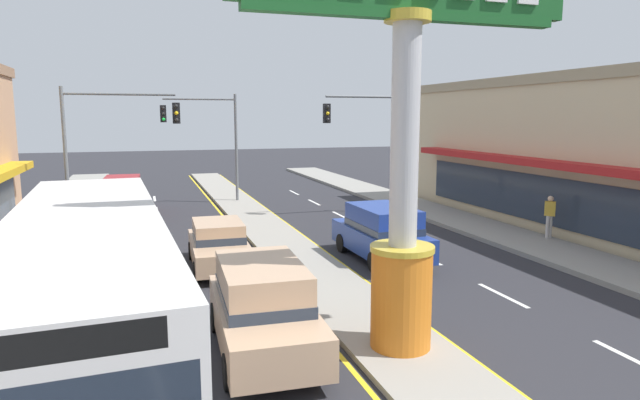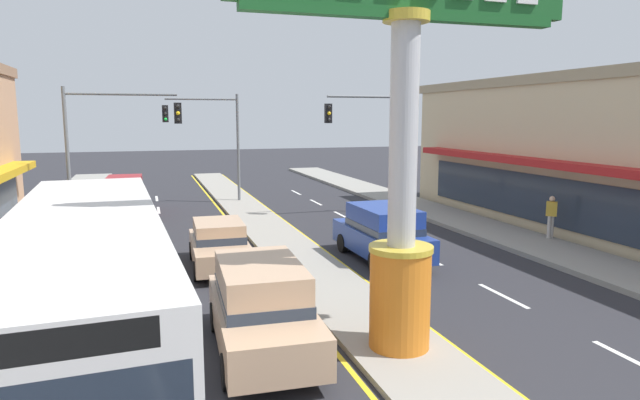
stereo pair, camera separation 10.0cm
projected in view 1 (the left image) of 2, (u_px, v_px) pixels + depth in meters
The scene contains 14 objects.
median_strip at pixel (276, 238), 22.26m from camera, with size 2.19×52.00×0.14m, color gray.
sidewalk_left at pixel (14, 270), 17.59m from camera, with size 2.80×60.00×0.18m, color gray.
sidewalk_right at pixel (497, 233), 23.16m from camera, with size 2.80×60.00×0.18m, color gray.
lane_markings at pixel (284, 247), 21.00m from camera, with size 8.93×52.00×0.01m.
district_sign at pixel (405, 155), 11.02m from camera, with size 7.10×1.33×8.16m.
traffic_light_left_side at pixel (109, 133), 23.66m from camera, with size 4.86×0.46×6.20m.
traffic_light_right_side at pixel (380, 131), 27.27m from camera, with size 4.86×0.46×6.20m.
traffic_light_median_far at pixel (209, 130), 30.76m from camera, with size 4.20×0.46×6.20m.
bus_near_right_lane at pixel (89, 289), 9.90m from camera, with size 3.09×11.31×3.26m.
suv_far_right_lane at pixel (381, 232), 18.98m from camera, with size 2.03×4.63×1.90m.
suv_mid_left_lane at pixel (122, 195), 27.93m from camera, with size 2.11×4.67×1.90m.
suv_far_left_oncoming at pixel (263, 306), 11.58m from camera, with size 2.13×4.68×1.90m.
sedan_kerb_right at pixel (219, 244), 18.06m from camera, with size 1.95×4.36×1.53m.
pedestrian_near_kerb at pixel (550, 214), 21.65m from camera, with size 0.44×0.43×1.68m.
Camera 1 is at (-5.03, -3.26, 4.95)m, focal length 30.83 mm.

